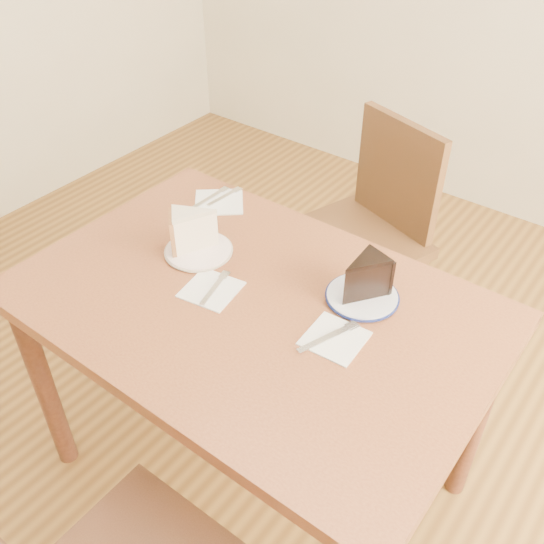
% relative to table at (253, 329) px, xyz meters
% --- Properties ---
extents(ground, '(4.00, 4.00, 0.00)m').
position_rel_table_xyz_m(ground, '(0.00, 0.00, -0.65)').
color(ground, '#553716').
rests_on(ground, ground).
extents(table, '(1.20, 0.80, 0.75)m').
position_rel_table_xyz_m(table, '(0.00, 0.00, 0.00)').
color(table, '#4F2715').
rests_on(table, ground).
extents(chair_far, '(0.56, 0.56, 0.90)m').
position_rel_table_xyz_m(chair_far, '(-0.09, 0.74, -0.15)').
color(chair_far, '#361F10').
rests_on(chair_far, ground).
extents(plate_cream, '(0.18, 0.18, 0.01)m').
position_rel_table_xyz_m(plate_cream, '(-0.24, 0.07, 0.10)').
color(plate_cream, white).
rests_on(plate_cream, table).
extents(plate_navy, '(0.18, 0.18, 0.01)m').
position_rel_table_xyz_m(plate_navy, '(0.22, 0.17, 0.10)').
color(plate_navy, white).
rests_on(plate_navy, table).
extents(carrot_cake, '(0.14, 0.14, 0.10)m').
position_rel_table_xyz_m(carrot_cake, '(-0.26, 0.07, 0.16)').
color(carrot_cake, white).
rests_on(carrot_cake, plate_cream).
extents(chocolate_cake, '(0.11, 0.14, 0.10)m').
position_rel_table_xyz_m(chocolate_cake, '(0.21, 0.17, 0.16)').
color(chocolate_cake, black).
rests_on(chocolate_cake, plate_navy).
extents(napkin_cream, '(0.15, 0.15, 0.00)m').
position_rel_table_xyz_m(napkin_cream, '(-0.11, -0.03, 0.10)').
color(napkin_cream, white).
rests_on(napkin_cream, table).
extents(napkin_navy, '(0.14, 0.14, 0.00)m').
position_rel_table_xyz_m(napkin_navy, '(0.24, 0.01, 0.10)').
color(napkin_navy, white).
rests_on(napkin_navy, table).
extents(napkin_spare, '(0.21, 0.21, 0.00)m').
position_rel_table_xyz_m(napkin_spare, '(-0.37, 0.29, 0.10)').
color(napkin_spare, white).
rests_on(napkin_spare, table).
extents(fork_cream, '(0.05, 0.14, 0.00)m').
position_rel_table_xyz_m(fork_cream, '(-0.10, -0.03, 0.10)').
color(fork_cream, white).
rests_on(fork_cream, napkin_cream).
extents(knife_navy, '(0.07, 0.17, 0.00)m').
position_rel_table_xyz_m(knife_navy, '(0.23, -0.00, 0.10)').
color(knife_navy, silver).
rests_on(knife_navy, napkin_navy).
extents(fork_spare, '(0.03, 0.14, 0.00)m').
position_rel_table_xyz_m(fork_spare, '(-0.37, 0.32, 0.10)').
color(fork_spare, white).
rests_on(fork_spare, napkin_spare).
extents(knife_spare, '(0.02, 0.16, 0.00)m').
position_rel_table_xyz_m(knife_spare, '(-0.40, 0.29, 0.10)').
color(knife_spare, silver).
rests_on(knife_spare, napkin_spare).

